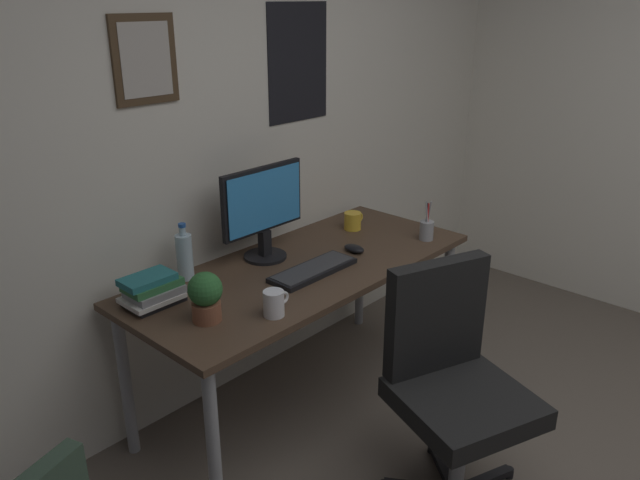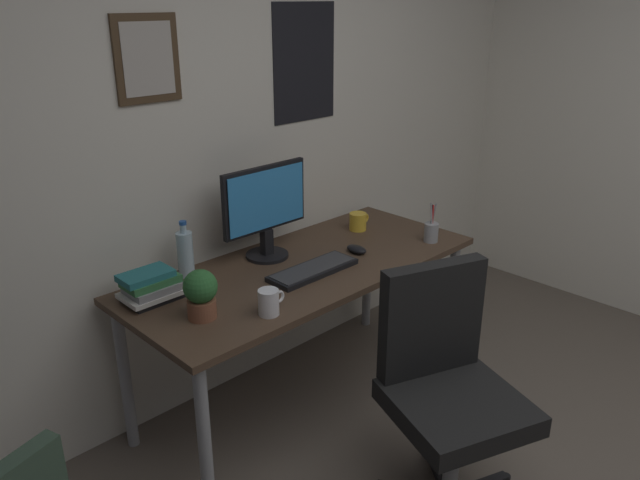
% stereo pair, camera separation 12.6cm
% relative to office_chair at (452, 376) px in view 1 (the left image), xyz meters
% --- Properties ---
extents(wall_back, '(4.40, 0.10, 2.60)m').
position_rel_office_chair_xyz_m(wall_back, '(0.02, 1.25, 0.77)').
color(wall_back, silver).
rests_on(wall_back, ground_plane).
extents(desk, '(1.68, 0.71, 0.72)m').
position_rel_office_chair_xyz_m(desk, '(0.05, 0.82, 0.12)').
color(desk, '#4C3828').
rests_on(desk, ground_plane).
extents(office_chair, '(0.59, 0.60, 0.95)m').
position_rel_office_chair_xyz_m(office_chair, '(0.00, 0.00, 0.00)').
color(office_chair, black).
rests_on(office_chair, ground_plane).
extents(monitor, '(0.46, 0.20, 0.43)m').
position_rel_office_chair_xyz_m(monitor, '(-0.01, 1.02, 0.44)').
color(monitor, black).
rests_on(monitor, desk).
extents(keyboard, '(0.43, 0.15, 0.03)m').
position_rel_office_chair_xyz_m(keyboard, '(0.02, 0.73, 0.21)').
color(keyboard, black).
rests_on(keyboard, desk).
extents(computer_mouse, '(0.06, 0.11, 0.04)m').
position_rel_office_chair_xyz_m(computer_mouse, '(0.32, 0.75, 0.21)').
color(computer_mouse, black).
rests_on(computer_mouse, desk).
extents(water_bottle, '(0.07, 0.07, 0.25)m').
position_rel_office_chair_xyz_m(water_bottle, '(-0.40, 1.10, 0.30)').
color(water_bottle, silver).
rests_on(water_bottle, desk).
extents(coffee_mug_near, '(0.12, 0.08, 0.10)m').
position_rel_office_chair_xyz_m(coffee_mug_near, '(-0.37, 0.57, 0.25)').
color(coffee_mug_near, white).
rests_on(coffee_mug_near, desk).
extents(coffee_mug_far, '(0.13, 0.09, 0.09)m').
position_rel_office_chair_xyz_m(coffee_mug_far, '(0.56, 0.96, 0.24)').
color(coffee_mug_far, yellow).
rests_on(coffee_mug_far, desk).
extents(potted_plant, '(0.13, 0.13, 0.19)m').
position_rel_office_chair_xyz_m(potted_plant, '(-0.57, 0.73, 0.30)').
color(potted_plant, brown).
rests_on(potted_plant, desk).
extents(pen_cup, '(0.07, 0.07, 0.20)m').
position_rel_office_chair_xyz_m(pen_cup, '(0.70, 0.59, 0.25)').
color(pen_cup, '#9EA0A5').
rests_on(pen_cup, desk).
extents(book_stack_left, '(0.23, 0.17, 0.13)m').
position_rel_office_chair_xyz_m(book_stack_left, '(-0.63, 0.99, 0.26)').
color(book_stack_left, black).
rests_on(book_stack_left, desk).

